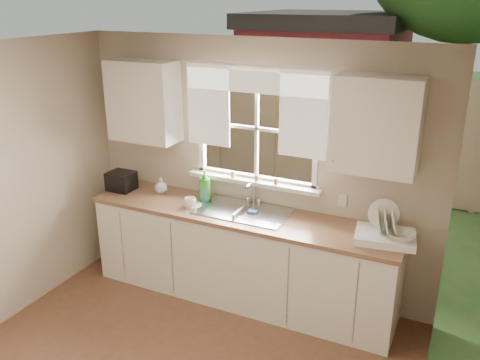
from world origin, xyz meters
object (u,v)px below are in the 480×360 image
at_px(dish_rack, 385,233).
at_px(cup, 190,202).
at_px(soap_bottle_a, 205,185).
at_px(black_appliance, 121,181).

relative_size(dish_rack, cup, 4.60).
relative_size(dish_rack, soap_bottle_a, 1.68).
bearing_deg(cup, dish_rack, 13.67).
bearing_deg(black_appliance, soap_bottle_a, 6.99).
distance_m(soap_bottle_a, black_appliance, 0.95).
bearing_deg(dish_rack, black_appliance, -179.87).
height_order(soap_bottle_a, black_appliance, soap_bottle_a).
bearing_deg(soap_bottle_a, cup, -79.69).
relative_size(soap_bottle_a, black_appliance, 1.22).
relative_size(soap_bottle_a, cup, 2.74).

